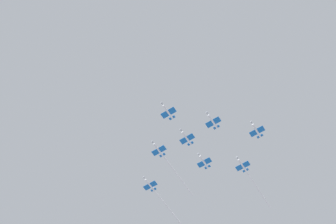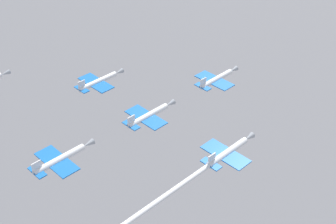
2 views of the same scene
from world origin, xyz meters
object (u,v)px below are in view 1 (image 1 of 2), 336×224
Objects in this scene: jet_starboard_outer at (256,130)px; jet_port_trail at (204,162)px; jet_starboard_trail at (250,177)px; jet_starboard_inner at (168,163)px; jet_port_inner at (212,121)px; jet_center_rear at (158,195)px; jet_lead at (168,112)px; jet_port_outer at (186,138)px.

jet_port_trail is (-38.24, -5.21, 2.51)m from jet_starboard_outer.
jet_starboard_trail is (-25.76, 25.12, 2.69)m from jet_starboard_outer.
jet_starboard_inner is 3.70× the size of jet_port_trail.
jet_starboard_outer is (14.20, 23.15, -0.45)m from jet_port_inner.
jet_center_rear is at bearing -7.66° from jet_starboard_outer.
jet_port_trail is at bearing 170.41° from jet_center_rear.
jet_lead is 1.00× the size of jet_starboard_outer.
jet_port_trail is 0.28× the size of jet_starboard_trail.
jet_port_outer is 21.15m from jet_port_trail.
jet_starboard_trail reaches higher than jet_port_trail.
jet_port_trail reaches higher than jet_lead.
jet_starboard_trail is (12.48, 30.33, 0.19)m from jet_port_trail.
jet_starboard_trail is at bearing -160.76° from jet_center_rear.
jet_center_rear is at bearing -27.14° from jet_port_inner.
jet_center_rear is (-43.78, 17.90, 0.55)m from jet_port_outer.
jet_starboard_trail is at bearing -90.00° from jet_port_inner.
jet_port_trail is (38.86, 2.64, 0.49)m from jet_center_rear.
jet_center_rear is at bearing -9.59° from jet_port_trail.
jet_center_rear is at bearing -51.76° from jet_lead.
jet_port_trail reaches higher than jet_port_outer.
jet_port_trail reaches higher than jet_port_inner.
jet_port_outer is 51.45m from jet_starboard_trail.
jet_starboard_outer is (54.29, 20.64, -2.09)m from jet_starboard_inner.
jet_port_inner is 27.16m from jet_starboard_outer.
jet_starboard_trail reaches higher than jet_port_outer.
jet_port_trail is (-4.92, 20.54, 1.03)m from jet_port_outer.
jet_starboard_inner is at bearing -17.04° from jet_port_inner.
jet_center_rear is (-77.10, -7.85, 2.02)m from jet_starboard_outer.
jet_lead is 71.48m from jet_starboard_trail.
jet_port_inner is at bearing 129.81° from jet_port_trail.
jet_lead is 36.45m from jet_starboard_inner.
jet_starboard_trail is at bearing -57.75° from jet_starboard_outer.
jet_center_rear reaches higher than jet_lead.
jet_lead is at bearing 90.00° from jet_port_outer.
jet_port_outer is 42.14m from jet_starboard_outer.
jet_starboard_inner reaches higher than jet_port_inner.
jet_lead is 0.29× the size of jet_center_rear.
jet_center_rear is 61.02m from jet_starboard_trail.
jet_port_inner is 0.28× the size of jet_starboard_trail.
jet_starboard_inner is 58.12m from jet_starboard_outer.
jet_port_outer is 1.00× the size of jet_port_trail.
jet_starboard_trail reaches higher than jet_lead.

